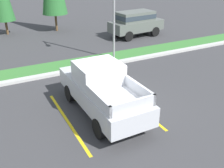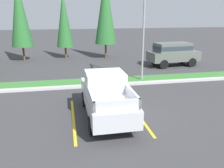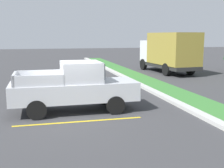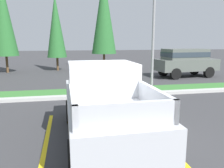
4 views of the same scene
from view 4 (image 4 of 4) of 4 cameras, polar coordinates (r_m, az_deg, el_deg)
The scene contains 11 objects.
ground_plane at distance 6.30m, azimuth 2.19°, elevation -14.36°, with size 120.00×120.00×0.00m, color #38383A.
parking_line_near at distance 6.40m, azimuth -16.35°, elevation -14.37°, with size 0.12×4.80×0.01m, color yellow.
parking_line_far at distance 6.83m, azimuth 11.20°, elevation -12.46°, with size 0.12×4.80×0.01m, color yellow.
curb_strip at distance 10.94m, azimuth -3.92°, elevation -2.98°, with size 56.00×0.40×0.15m, color #B2B2AD.
grass_median at distance 12.01m, azimuth -4.60°, elevation -1.96°, with size 56.00×1.80×0.06m, color #387533.
pickup_truck_main at distance 6.12m, azimuth -2.21°, elevation -4.71°, with size 2.02×5.25×2.10m.
suv_distant at distance 17.85m, azimuth 18.02°, elevation 5.66°, with size 4.76×2.30×2.10m.
street_light at distance 12.24m, azimuth 10.79°, elevation 17.49°, with size 0.24×1.49×7.17m.
cypress_tree_left_inner at distance 21.33m, azimuth -25.75°, elevation 15.18°, with size 2.07×2.07×7.96m.
cypress_tree_center at distance 21.37m, azimuth -13.94°, elevation 13.89°, with size 1.74×1.74×6.70m.
cypress_tree_right_inner at distance 20.97m, azimuth -2.09°, elevation 17.24°, with size 2.22×2.22×8.54m.
Camera 4 is at (-1.34, -5.54, 2.68)m, focal length 36.34 mm.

